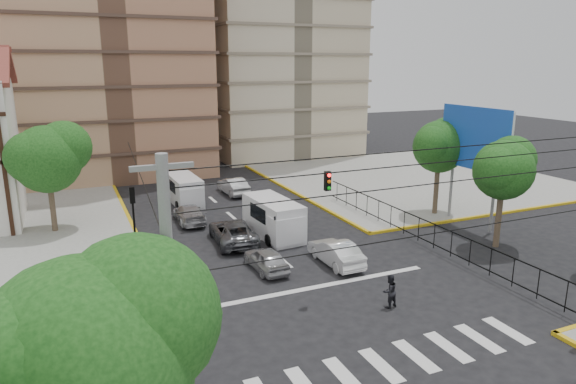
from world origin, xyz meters
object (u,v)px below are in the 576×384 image
van_left_lane (185,191)px  pedestrian_crosswalk (389,291)px  van_right_lane (275,219)px  traffic_light_nw (133,213)px  car_white_front_right (336,252)px  car_silver_front_left (266,259)px

van_left_lane → pedestrian_crosswalk: van_left_lane is taller
van_left_lane → pedestrian_crosswalk: size_ratio=3.13×
van_right_lane → pedestrian_crosswalk: size_ratio=3.45×
traffic_light_nw → van_left_lane: (5.43, 11.71, -2.02)m
traffic_light_nw → car_white_front_right: traffic_light_nw is taller
van_left_lane → car_silver_front_left: bearing=-87.9°
car_silver_front_left → pedestrian_crosswalk: (3.60, -6.45, 0.17)m
car_white_front_right → car_silver_front_left: bearing=-11.9°
van_left_lane → car_silver_front_left: (0.98, -15.19, -0.46)m
traffic_light_nw → car_silver_front_left: traffic_light_nw is taller
van_left_lane → car_white_front_right: size_ratio=1.18×
car_white_front_right → traffic_light_nw: bearing=-23.0°
car_silver_front_left → car_white_front_right: size_ratio=0.86×
traffic_light_nw → car_white_front_right: (10.32, -4.27, -2.41)m
traffic_light_nw → pedestrian_crosswalk: size_ratio=2.74×
car_white_front_right → pedestrian_crosswalk: 5.67m
van_right_lane → van_left_lane: van_right_lane is taller
car_silver_front_left → pedestrian_crosswalk: size_ratio=2.30×
car_silver_front_left → car_white_front_right: 3.99m
traffic_light_nw → pedestrian_crosswalk: 14.29m
car_silver_front_left → traffic_light_nw: bearing=-30.9°
van_right_lane → car_white_front_right: bearing=-80.6°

